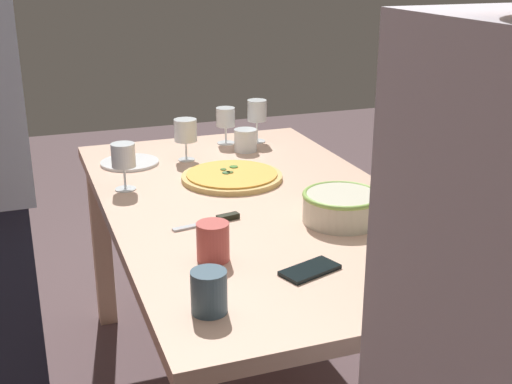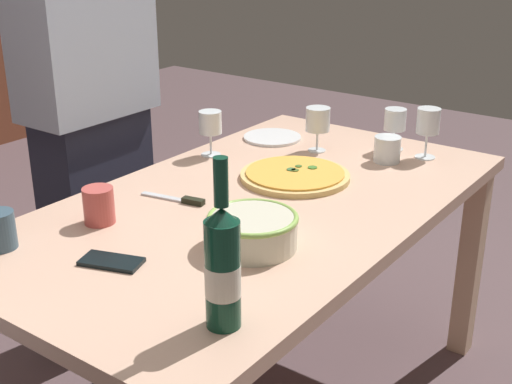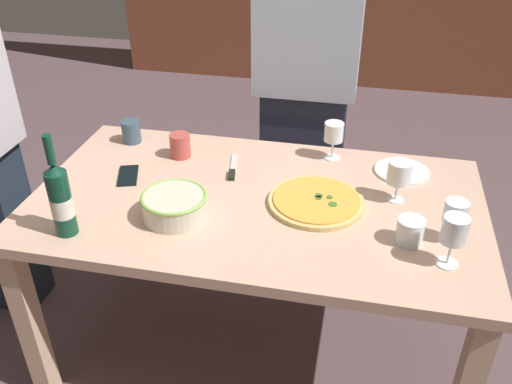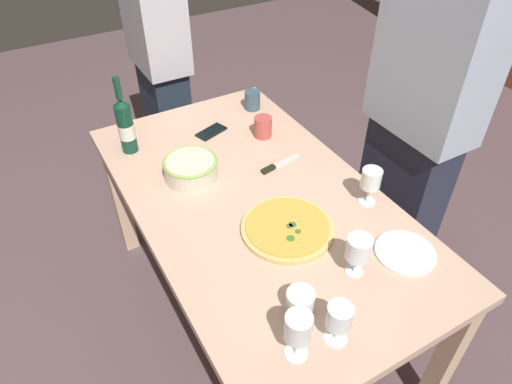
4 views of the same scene
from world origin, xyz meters
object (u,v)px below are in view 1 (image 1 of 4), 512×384
side_plate (130,162)px  pizza (232,176)px  wine_bottle (460,209)px  wine_glass_far_left (123,157)px  cell_phone (310,270)px  cup_amber (209,292)px  cup_ceramic (213,242)px  wine_glass_far_right (185,131)px  wine_glass_near_pizza (257,112)px  pizza_knife (215,220)px  cup_spare (246,140)px  serving_bowl (342,206)px  wine_glass_by_bottle (226,118)px  dining_table (256,228)px

side_plate → pizza: bearing=-135.5°
wine_bottle → wine_glass_far_left: (0.79, 0.69, -0.02)m
cell_phone → wine_bottle: bearing=63.6°
cup_amber → cup_ceramic: size_ratio=0.97×
cup_amber → wine_glass_far_right: bearing=-11.9°
wine_glass_near_pizza → pizza_knife: size_ratio=0.83×
wine_glass_near_pizza → cup_amber: size_ratio=1.80×
wine_glass_far_left → side_plate: size_ratio=0.73×
wine_glass_near_pizza → cup_spare: bearing=142.1°
serving_bowl → side_plate: 0.89m
cell_phone → side_plate: bearing=175.0°
wine_glass_far_left → cup_amber: size_ratio=1.62×
wine_glass_far_right → wine_glass_by_bottle: bearing=-50.5°
cell_phone → cup_ceramic: bearing=-144.9°
pizza → cup_ceramic: size_ratio=3.47×
pizza → wine_bottle: wine_bottle is taller
wine_glass_near_pizza → wine_glass_far_right: 0.36m
cup_amber → pizza_knife: bearing=-18.2°
wine_glass_near_pizza → pizza_knife: bearing=152.2°
wine_bottle → cup_spare: 1.10m
wine_glass_near_pizza → cup_amber: wine_glass_near_pizza is taller
pizza → cup_spare: (0.31, -0.16, 0.03)m
cell_phone → pizza_knife: size_ratio=0.71×
side_plate → cup_ceramic: bearing=-176.5°
dining_table → cell_phone: size_ratio=11.11×
wine_glass_by_bottle → wine_glass_far_left: bearing=131.7°
wine_glass_by_bottle → wine_glass_far_right: wine_glass_far_right is taller
dining_table → wine_glass_far_right: size_ratio=10.49×
serving_bowl → wine_glass_far_left: bearing=47.7°
side_plate → cup_spare: bearing=-88.0°
cup_amber → wine_glass_by_bottle: bearing=-19.0°
cup_ceramic → cell_phone: bearing=-126.1°
wine_glass_far_right → pizza_knife: (-0.61, 0.07, -0.10)m
pizza → serving_bowl: bearing=-159.1°
wine_glass_by_bottle → side_plate: wine_glass_by_bottle is taller
pizza → wine_glass_far_left: wine_glass_far_left is taller
wine_glass_by_bottle → cup_amber: wine_glass_by_bottle is taller
wine_glass_by_bottle → pizza_knife: 0.84m
wine_glass_near_pizza → wine_glass_far_left: size_ratio=1.11×
dining_table → side_plate: side_plate is taller
dining_table → wine_glass_far_left: bearing=56.8°
side_plate → pizza_knife: (-0.64, -0.13, 0.00)m
pizza → wine_glass_far_right: bearing=17.8°
wine_glass_near_pizza → side_plate: (-0.13, 0.53, -0.12)m
pizza → wine_glass_far_right: size_ratio=2.21×
cup_amber → dining_table: bearing=-28.2°
side_plate → cell_phone: same height
cup_ceramic → cup_spare: (0.89, -0.39, -0.01)m
side_plate → dining_table: bearing=-149.7°
dining_table → wine_glass_far_left: size_ratio=10.49×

